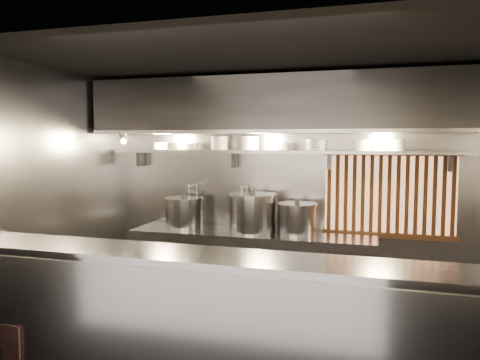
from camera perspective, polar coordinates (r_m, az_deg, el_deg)
The scene contains 25 objects.
floor at distance 4.92m, azimuth 1.34°, elevation -19.38°, with size 4.50×4.50×0.00m, color black.
ceiling at distance 4.56m, azimuth 1.41°, elevation 14.70°, with size 4.50×4.50×0.00m, color black.
wall_back at distance 5.98m, azimuth 5.16°, elevation -1.11°, with size 4.50×4.50×0.00m, color gray.
wall_left at distance 5.56m, azimuth -21.62°, elevation -1.89°, with size 3.00×3.00×0.00m, color gray.
serving_counter at distance 3.86m, azimuth -2.58°, elevation -17.30°, with size 4.50×0.56×1.13m.
cooking_bench at distance 5.87m, azimuth 1.43°, elevation -10.65°, with size 3.00×0.70×0.90m, color gray.
bowl_shelf at distance 5.77m, azimuth 4.84°, elevation 3.45°, with size 4.40×0.34×0.04m, color gray.
exhaust_hood at distance 5.57m, azimuth 4.41°, elevation 9.00°, with size 4.40×0.81×0.65m.
wood_screen at distance 5.82m, azimuth 17.71°, elevation -1.69°, with size 1.56×0.09×1.04m.
faucet_left at distance 6.20m, azimuth -5.58°, elevation -1.77°, with size 0.04×0.30×0.50m.
faucet_right at distance 5.97m, azimuth 0.65°, elevation -2.01°, with size 0.04×0.30×0.50m.
heat_lamp at distance 6.03m, azimuth -14.15°, elevation 5.16°, with size 0.25×0.35×0.20m.
pendant_bulb at distance 5.68m, azimuth 3.60°, elevation 4.26°, with size 0.09×0.09×0.19m.
stock_pot_left at distance 6.07m, azimuth -6.81°, elevation -3.93°, with size 0.58×0.58×0.43m.
stock_pot_mid at distance 5.74m, azimuth 1.53°, elevation -4.00°, with size 0.66×0.66×0.51m.
stock_pot_right at distance 5.65m, azimuth 6.96°, elevation -4.67°, with size 0.56×0.56×0.41m.
red_placard at distance 4.65m, azimuth -26.36°, elevation -17.62°, with size 0.26×0.02×0.36m, color #AF1612.
bowl_stack_0 at distance 6.30m, azimuth -9.64°, elevation 4.13°, with size 0.21×0.21×0.09m.
bowl_stack_1 at distance 6.12m, azimuth -5.96°, elevation 4.15°, with size 0.21×0.21×0.09m.
bowl_stack_2 at distance 5.98m, azimuth -2.52°, elevation 4.52°, with size 0.23×0.23×0.17m.
bowl_stack_3 at distance 5.86m, azimuth 1.26°, elevation 4.51°, with size 0.24×0.24×0.17m.
bowl_stack_4 at distance 5.76m, azimuth 5.64°, elevation 4.11°, with size 0.20×0.20×0.09m.
bowl_stack_5 at distance 5.70m, azimuth 9.16°, elevation 4.25°, with size 0.24×0.24×0.13m.
bowl_stack_6 at distance 5.66m, azimuth 14.63°, elevation 4.15°, with size 0.21×0.21×0.13m.
bowl_stack_7 at distance 5.65m, azimuth 18.50°, elevation 4.06°, with size 0.21×0.21×0.13m.
Camera 1 is at (1.18, -4.33, 2.02)m, focal length 35.00 mm.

